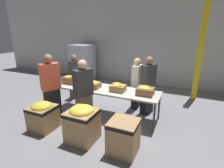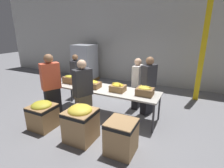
# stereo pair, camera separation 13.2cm
# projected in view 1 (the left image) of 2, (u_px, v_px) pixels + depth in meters

# --- Properties ---
(ground_plane) EXTENTS (30.00, 30.00, 0.00)m
(ground_plane) POSITION_uv_depth(u_px,v_px,m) (105.00, 114.00, 5.10)
(ground_plane) COLOR gray
(wall_back) EXTENTS (16.00, 0.08, 4.00)m
(wall_back) POSITION_uv_depth(u_px,v_px,m) (140.00, 38.00, 7.50)
(wall_back) COLOR #B7B7B2
(wall_back) RESTS_ON ground_plane
(sorting_table) EXTENTS (3.05, 0.83, 0.79)m
(sorting_table) POSITION_uv_depth(u_px,v_px,m) (105.00, 90.00, 4.87)
(sorting_table) COLOR beige
(sorting_table) RESTS_ON ground_plane
(banana_box_0) EXTENTS (0.44, 0.30, 0.26)m
(banana_box_0) POSITION_uv_depth(u_px,v_px,m) (70.00, 79.00, 5.28)
(banana_box_0) COLOR olive
(banana_box_0) RESTS_ON sorting_table
(banana_box_1) EXTENTS (0.48, 0.35, 0.22)m
(banana_box_1) POSITION_uv_depth(u_px,v_px,m) (92.00, 84.00, 4.90)
(banana_box_1) COLOR olive
(banana_box_1) RESTS_ON sorting_table
(banana_box_2) EXTENTS (0.39, 0.31, 0.24)m
(banana_box_2) POSITION_uv_depth(u_px,v_px,m) (118.00, 87.00, 4.63)
(banana_box_2) COLOR #A37A4C
(banana_box_2) RESTS_ON sorting_table
(banana_box_3) EXTENTS (0.42, 0.34, 0.25)m
(banana_box_3) POSITION_uv_depth(u_px,v_px,m) (145.00, 90.00, 4.38)
(banana_box_3) COLOR olive
(banana_box_3) RESTS_ON sorting_table
(volunteer_0) EXTENTS (0.21, 0.42, 1.57)m
(volunteer_0) POSITION_uv_depth(u_px,v_px,m) (136.00, 84.00, 5.30)
(volunteer_0) COLOR black
(volunteer_0) RESTS_ON ground_plane
(volunteer_1) EXTENTS (0.44, 0.53, 1.78)m
(volunteer_1) POSITION_uv_depth(u_px,v_px,m) (51.00, 88.00, 4.65)
(volunteer_1) COLOR black
(volunteer_1) RESTS_ON ground_plane
(volunteer_2) EXTENTS (0.24, 0.43, 1.54)m
(volunteer_2) POSITION_uv_depth(u_px,v_px,m) (75.00, 77.00, 6.17)
(volunteer_2) COLOR #6B604C
(volunteer_2) RESTS_ON ground_plane
(volunteer_3) EXTENTS (0.40, 0.51, 1.69)m
(volunteer_3) POSITION_uv_depth(u_px,v_px,m) (84.00, 94.00, 4.33)
(volunteer_3) COLOR #6B604C
(volunteer_3) RESTS_ON ground_plane
(volunteer_4) EXTENTS (0.38, 0.50, 1.67)m
(volunteer_4) POSITION_uv_depth(u_px,v_px,m) (148.00, 86.00, 4.96)
(volunteer_4) COLOR black
(volunteer_4) RESTS_ON ground_plane
(donation_bin_0) EXTENTS (0.58, 0.58, 0.71)m
(donation_bin_0) POSITION_uv_depth(u_px,v_px,m) (43.00, 115.00, 4.26)
(donation_bin_0) COLOR #A37A4C
(donation_bin_0) RESTS_ON ground_plane
(donation_bin_1) EXTENTS (0.62, 0.62, 0.83)m
(donation_bin_1) POSITION_uv_depth(u_px,v_px,m) (82.00, 122.00, 3.80)
(donation_bin_1) COLOR tan
(donation_bin_1) RESTS_ON ground_plane
(donation_bin_2) EXTENTS (0.56, 0.56, 0.69)m
(donation_bin_2) POSITION_uv_depth(u_px,v_px,m) (124.00, 136.00, 3.45)
(donation_bin_2) COLOR tan
(donation_bin_2) RESTS_ON ground_plane
(support_pillar) EXTENTS (0.17, 0.17, 4.00)m
(support_pillar) POSITION_uv_depth(u_px,v_px,m) (202.00, 41.00, 5.66)
(support_pillar) COLOR yellow
(support_pillar) RESTS_ON ground_plane
(pallet_stack_0) EXTENTS (0.99, 0.99, 1.69)m
(pallet_stack_0) POSITION_uv_depth(u_px,v_px,m) (83.00, 63.00, 8.10)
(pallet_stack_0) COLOR olive
(pallet_stack_0) RESTS_ON ground_plane
(pallet_stack_1) EXTENTS (0.93, 0.93, 1.30)m
(pallet_stack_1) POSITION_uv_depth(u_px,v_px,m) (82.00, 66.00, 8.43)
(pallet_stack_1) COLOR olive
(pallet_stack_1) RESTS_ON ground_plane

